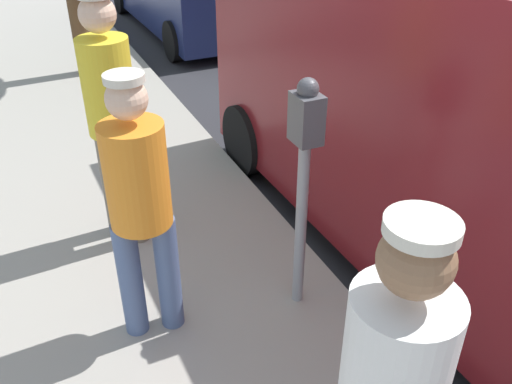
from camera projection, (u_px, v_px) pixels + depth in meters
The scene contains 5 objects.
ground_plane at pixel (442, 254), 4.29m from camera, with size 80.00×80.00×0.00m, color #2D2D33.
parking_meter_near at pixel (304, 161), 3.11m from camera, with size 0.14×0.18×1.52m.
pedestrian_in_orange at pixel (140, 199), 2.96m from camera, with size 0.36×0.34×1.63m.
pedestrian_in_yellow at pixel (111, 108), 3.72m from camera, with size 0.34×0.34×1.81m.
parked_van at pixel (511, 124), 3.60m from camera, with size 2.23×5.24×2.15m.
Camera 1 is at (2.74, 2.50, 2.65)m, focal length 38.65 mm.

